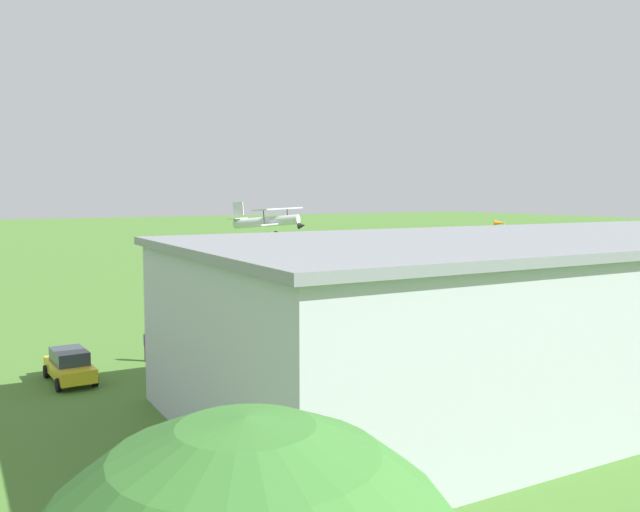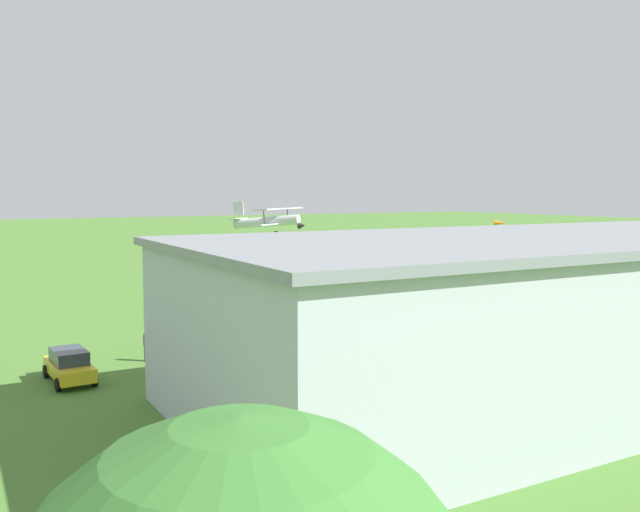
{
  "view_description": "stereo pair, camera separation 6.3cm",
  "coord_description": "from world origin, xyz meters",
  "px_view_note": "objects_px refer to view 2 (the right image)",
  "views": [
    {
      "loc": [
        24.87,
        61.49,
        9.35
      ],
      "look_at": [
        -1.45,
        14.28,
        4.27
      ],
      "focal_mm": 37.94,
      "sensor_mm": 36.0,
      "label": 1
    },
    {
      "loc": [
        24.81,
        61.52,
        9.35
      ],
      "look_at": [
        -1.45,
        14.28,
        4.27
      ],
      "focal_mm": 37.94,
      "sensor_mm": 36.0,
      "label": 2
    }
  ],
  "objects_px": {
    "car_yellow": "(69,365)",
    "person_crossing_taxiway": "(225,325)",
    "biplane": "(270,220)",
    "person_at_fence_line": "(552,307)",
    "hangar": "(545,312)",
    "person_near_hangar_door": "(265,320)",
    "person_beside_truck": "(147,345)",
    "windsock": "(501,227)",
    "person_walking_on_apron": "(553,301)"
  },
  "relations": [
    {
      "from": "car_yellow",
      "to": "person_crossing_taxiway",
      "type": "height_order",
      "value": "person_crossing_taxiway"
    },
    {
      "from": "person_crossing_taxiway",
      "to": "biplane",
      "type": "bearing_deg",
      "value": -122.18
    },
    {
      "from": "person_at_fence_line",
      "to": "person_crossing_taxiway",
      "type": "bearing_deg",
      "value": -13.06
    },
    {
      "from": "hangar",
      "to": "car_yellow",
      "type": "distance_m",
      "value": 23.32
    },
    {
      "from": "person_crossing_taxiway",
      "to": "hangar",
      "type": "bearing_deg",
      "value": 117.42
    },
    {
      "from": "hangar",
      "to": "person_near_hangar_door",
      "type": "relative_size",
      "value": 19.53
    },
    {
      "from": "person_near_hangar_door",
      "to": "hangar",
      "type": "bearing_deg",
      "value": 109.31
    },
    {
      "from": "person_beside_truck",
      "to": "windsock",
      "type": "height_order",
      "value": "windsock"
    },
    {
      "from": "person_walking_on_apron",
      "to": "person_crossing_taxiway",
      "type": "height_order",
      "value": "person_crossing_taxiway"
    },
    {
      "from": "car_yellow",
      "to": "hangar",
      "type": "bearing_deg",
      "value": 148.38
    },
    {
      "from": "person_walking_on_apron",
      "to": "car_yellow",
      "type": "bearing_deg",
      "value": 4.0
    },
    {
      "from": "person_beside_truck",
      "to": "person_near_hangar_door",
      "type": "xyz_separation_m",
      "value": [
        -8.91,
        -3.73,
        0.01
      ]
    },
    {
      "from": "biplane",
      "to": "person_crossing_taxiway",
      "type": "xyz_separation_m",
      "value": [
        11.98,
        19.05,
        -5.82
      ]
    },
    {
      "from": "hangar",
      "to": "biplane",
      "type": "xyz_separation_m",
      "value": [
        -2.7,
        -36.94,
        3.0
      ]
    },
    {
      "from": "person_beside_truck",
      "to": "person_crossing_taxiway",
      "type": "bearing_deg",
      "value": -149.7
    },
    {
      "from": "person_near_hangar_door",
      "to": "car_yellow",
      "type": "bearing_deg",
      "value": 24.17
    },
    {
      "from": "hangar",
      "to": "person_crossing_taxiway",
      "type": "height_order",
      "value": "hangar"
    },
    {
      "from": "person_at_fence_line",
      "to": "windsock",
      "type": "distance_m",
      "value": 28.01
    },
    {
      "from": "person_near_hangar_door",
      "to": "windsock",
      "type": "height_order",
      "value": "windsock"
    },
    {
      "from": "hangar",
      "to": "person_beside_truck",
      "type": "relative_size",
      "value": 19.72
    },
    {
      "from": "car_yellow",
      "to": "windsock",
      "type": "bearing_deg",
      "value": -155.85
    },
    {
      "from": "person_at_fence_line",
      "to": "person_near_hangar_door",
      "type": "relative_size",
      "value": 0.97
    },
    {
      "from": "windsock",
      "to": "hangar",
      "type": "bearing_deg",
      "value": 48.55
    },
    {
      "from": "car_yellow",
      "to": "person_crossing_taxiway",
      "type": "xyz_separation_m",
      "value": [
        -10.43,
        -5.76,
        0.05
      ]
    },
    {
      "from": "person_walking_on_apron",
      "to": "biplane",
      "type": "bearing_deg",
      "value": -57.05
    },
    {
      "from": "hangar",
      "to": "person_near_hangar_door",
      "type": "distance_m",
      "value": 19.41
    },
    {
      "from": "hangar",
      "to": "car_yellow",
      "type": "xyz_separation_m",
      "value": [
        19.71,
        -12.13,
        -2.87
      ]
    },
    {
      "from": "windsock",
      "to": "person_at_fence_line",
      "type": "bearing_deg",
      "value": 53.86
    },
    {
      "from": "car_yellow",
      "to": "person_at_fence_line",
      "type": "bearing_deg",
      "value": -179.54
    },
    {
      "from": "person_crossing_taxiway",
      "to": "windsock",
      "type": "relative_size",
      "value": 0.28
    },
    {
      "from": "biplane",
      "to": "person_beside_truck",
      "type": "bearing_deg",
      "value": 51.44
    },
    {
      "from": "hangar",
      "to": "person_at_fence_line",
      "type": "bearing_deg",
      "value": -139.18
    },
    {
      "from": "biplane",
      "to": "car_yellow",
      "type": "distance_m",
      "value": 33.94
    },
    {
      "from": "biplane",
      "to": "person_beside_truck",
      "type": "distance_m",
      "value": 29.41
    },
    {
      "from": "person_near_hangar_door",
      "to": "person_beside_truck",
      "type": "bearing_deg",
      "value": 22.72
    },
    {
      "from": "person_walking_on_apron",
      "to": "person_at_fence_line",
      "type": "height_order",
      "value": "person_at_fence_line"
    },
    {
      "from": "person_crossing_taxiway",
      "to": "windsock",
      "type": "bearing_deg",
      "value": -157.16
    },
    {
      "from": "hangar",
      "to": "biplane",
      "type": "height_order",
      "value": "biplane"
    },
    {
      "from": "person_at_fence_line",
      "to": "person_beside_truck",
      "type": "xyz_separation_m",
      "value": [
        29.63,
        -1.99,
        0.02
      ]
    },
    {
      "from": "biplane",
      "to": "person_at_fence_line",
      "type": "height_order",
      "value": "biplane"
    },
    {
      "from": "person_at_fence_line",
      "to": "windsock",
      "type": "xyz_separation_m",
      "value": [
        -16.3,
        -22.31,
        4.6
      ]
    },
    {
      "from": "person_beside_truck",
      "to": "windsock",
      "type": "distance_m",
      "value": 50.43
    },
    {
      "from": "biplane",
      "to": "person_near_hangar_door",
      "type": "height_order",
      "value": "biplane"
    },
    {
      "from": "person_beside_truck",
      "to": "car_yellow",
      "type": "bearing_deg",
      "value": 26.97
    },
    {
      "from": "car_yellow",
      "to": "person_beside_truck",
      "type": "bearing_deg",
      "value": -153.03
    },
    {
      "from": "biplane",
      "to": "windsock",
      "type": "relative_size",
      "value": 1.26
    },
    {
      "from": "person_at_fence_line",
      "to": "car_yellow",
      "type": "bearing_deg",
      "value": 0.46
    },
    {
      "from": "person_walking_on_apron",
      "to": "person_crossing_taxiway",
      "type": "xyz_separation_m",
      "value": [
        26.39,
        -3.18,
        0.07
      ]
    },
    {
      "from": "hangar",
      "to": "car_yellow",
      "type": "relative_size",
      "value": 8.04
    },
    {
      "from": "biplane",
      "to": "person_at_fence_line",
      "type": "distance_m",
      "value": 27.78
    }
  ]
}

